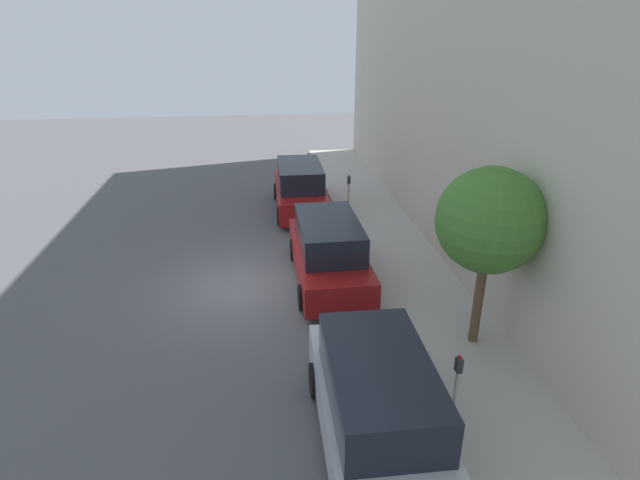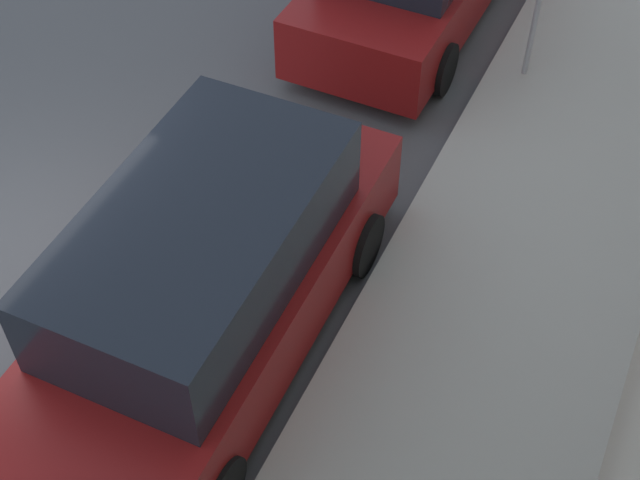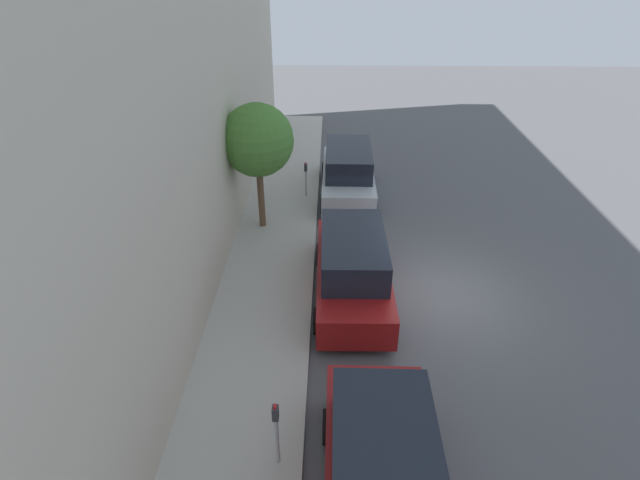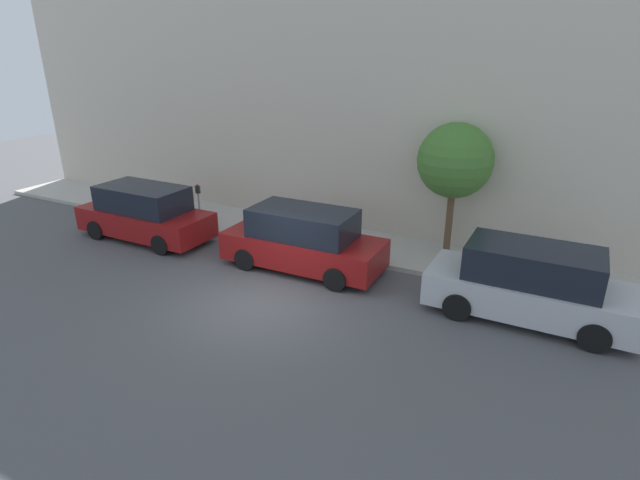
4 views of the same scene
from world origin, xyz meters
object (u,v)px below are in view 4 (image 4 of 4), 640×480
object	(u,v)px
parking_meter_far	(199,200)
street_tree	(455,161)
parked_minivan_third	(145,213)
parking_meter_near	(519,256)
parked_minivan_second	(303,240)
parked_minivan_nearest	(530,284)

from	to	relation	value
parking_meter_far	street_tree	size ratio (longest dim) A/B	0.36
parked_minivan_third	parking_meter_near	size ratio (longest dim) A/B	3.63
parking_meter_far	parked_minivan_second	bearing A→B (deg)	-106.17
parked_minivan_third	street_tree	distance (m)	10.62
street_tree	parking_meter_far	bearing A→B (deg)	98.68
parked_minivan_third	parked_minivan_nearest	bearing A→B (deg)	-88.93
parking_meter_near	street_tree	size ratio (longest dim) A/B	0.33
parking_meter_near	parked_minivan_second	bearing A→B (deg)	104.40
parked_minivan_nearest	parked_minivan_third	size ratio (longest dim) A/B	1.00
parked_minivan_second	street_tree	xyz separation A→B (m)	(2.91, -3.68, 2.23)
parked_minivan_third	parking_meter_far	distance (m)	2.03
parked_minivan_second	street_tree	size ratio (longest dim) A/B	1.18
parked_minivan_second	parking_meter_near	size ratio (longest dim) A/B	3.63
parked_minivan_third	parking_meter_far	bearing A→B (deg)	-26.27
parked_minivan_third	parked_minivan_second	bearing A→B (deg)	-87.39
parked_minivan_second	parking_meter_far	size ratio (longest dim) A/B	3.29
parked_minivan_nearest	street_tree	distance (m)	4.61
parking_meter_near	parking_meter_far	xyz separation A→B (m)	(-0.00, 11.28, 0.08)
parked_minivan_nearest	street_tree	world-z (taller)	street_tree
parked_minivan_nearest	parking_meter_near	size ratio (longest dim) A/B	3.63
parking_meter_near	street_tree	xyz separation A→B (m)	(1.37, 2.30, 2.16)
parked_minivan_second	parked_minivan_third	xyz separation A→B (m)	(-0.28, 6.20, 0.00)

